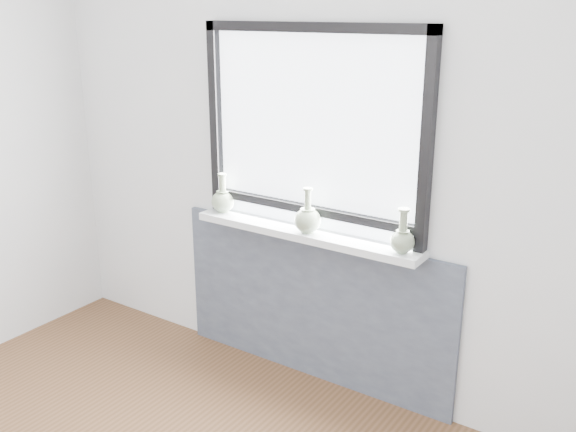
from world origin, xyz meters
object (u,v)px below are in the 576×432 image
Objects in this scene: windowsill at (305,233)px; vase_c at (402,239)px; vase_a at (223,200)px; vase_b at (308,219)px.

vase_c is at bearing -1.82° from windowsill.
vase_b is (0.59, -0.03, 0.00)m from vase_a.
vase_a is at bearing 178.73° from vase_c.
vase_b is at bearing -179.28° from vase_c.
vase_b is (0.03, -0.02, 0.09)m from windowsill.
vase_b is at bearing -3.04° from vase_a.
windowsill is 0.57m from vase_a.
vase_c reaches higher than windowsill.
vase_b reaches higher than vase_a.
vase_b reaches higher than windowsill.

